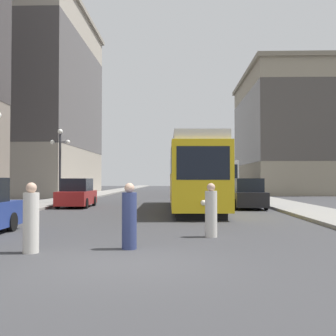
{
  "coord_description": "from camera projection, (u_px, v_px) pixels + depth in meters",
  "views": [
    {
      "loc": [
        1.19,
        -8.6,
        1.77
      ],
      "look_at": [
        0.59,
        12.69,
        2.35
      ],
      "focal_mm": 44.15,
      "sensor_mm": 36.0,
      "label": 1
    }
  ],
  "objects": [
    {
      "name": "ground_plane",
      "position": [
        123.0,
        264.0,
        8.58
      ],
      "size": [
        200.0,
        200.0,
        0.0
      ],
      "primitive_type": "plane",
      "color": "#38383A"
    },
    {
      "name": "sidewalk_left",
      "position": [
        101.0,
        194.0,
        48.78
      ],
      "size": [
        3.07,
        120.0,
        0.15
      ],
      "primitive_type": "cube",
      "color": "gray",
      "rests_on": "ground"
    },
    {
      "name": "sidewalk_right",
      "position": [
        239.0,
        194.0,
        48.32
      ],
      "size": [
        3.07,
        120.0,
        0.15
      ],
      "primitive_type": "cube",
      "color": "gray",
      "rests_on": "ground"
    },
    {
      "name": "streetcar",
      "position": [
        193.0,
        174.0,
        24.27
      ],
      "size": [
        3.02,
        14.66,
        3.89
      ],
      "rotation": [
        0.0,
        0.0,
        0.03
      ],
      "color": "black",
      "rests_on": "ground"
    },
    {
      "name": "transit_bus",
      "position": [
        217.0,
        177.0,
        42.1
      ],
      "size": [
        2.82,
        12.35,
        3.45
      ],
      "rotation": [
        0.0,
        0.0,
        0.02
      ],
      "color": "black",
      "rests_on": "ground"
    },
    {
      "name": "parked_car_left_mid",
      "position": [
        77.0,
        194.0,
        26.15
      ],
      "size": [
        1.97,
        4.33,
        1.82
      ],
      "rotation": [
        0.0,
        0.0,
        0.02
      ],
      "color": "black",
      "rests_on": "ground"
    },
    {
      "name": "parked_car_right_far",
      "position": [
        247.0,
        194.0,
        25.15
      ],
      "size": [
        1.98,
        4.84,
        1.82
      ],
      "rotation": [
        0.0,
        0.0,
        3.12
      ],
      "color": "black",
      "rests_on": "ground"
    },
    {
      "name": "pedestrian_crossing_near",
      "position": [
        211.0,
        212.0,
        12.63
      ],
      "size": [
        0.37,
        0.37,
        1.65
      ],
      "rotation": [
        0.0,
        0.0,
        1.97
      ],
      "color": "beige",
      "rests_on": "ground"
    },
    {
      "name": "pedestrian_crossing_far",
      "position": [
        129.0,
        218.0,
        10.46
      ],
      "size": [
        0.37,
        0.37,
        1.67
      ],
      "rotation": [
        0.0,
        0.0,
        3.49
      ],
      "color": "navy",
      "rests_on": "ground"
    },
    {
      "name": "pedestrian_on_sidewalk",
      "position": [
        31.0,
        220.0,
        9.91
      ],
      "size": [
        0.38,
        0.38,
        1.69
      ],
      "rotation": [
        0.0,
        0.0,
        3.92
      ],
      "color": "beige",
      "rests_on": "ground"
    },
    {
      "name": "lamp_post_left_far",
      "position": [
        60.0,
        154.0,
        29.01
      ],
      "size": [
        1.41,
        0.36,
        5.16
      ],
      "color": "#333338",
      "rests_on": "sidewalk_left"
    },
    {
      "name": "building_left_midblock",
      "position": [
        19.0,
        101.0,
        47.56
      ],
      "size": [
        15.91,
        21.05,
        21.1
      ],
      "color": "#A89E8E",
      "rests_on": "ground"
    },
    {
      "name": "building_right_corner",
      "position": [
        290.0,
        133.0,
        53.33
      ],
      "size": [
        12.03,
        20.85,
        15.24
      ],
      "color": "gray",
      "rests_on": "ground"
    }
  ]
}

